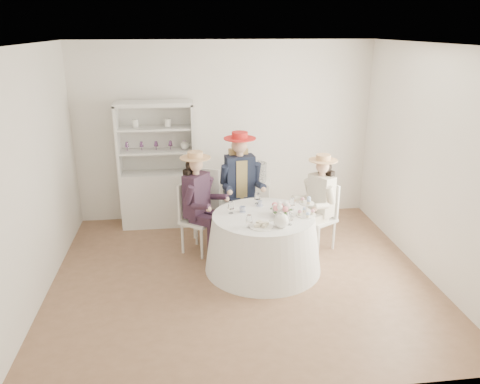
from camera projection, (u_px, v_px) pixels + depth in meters
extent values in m
plane|color=brown|center=(241.00, 276.00, 5.71)|extent=(4.50, 4.50, 0.00)
plane|color=white|center=(241.00, 44.00, 4.81)|extent=(4.50, 4.50, 0.00)
plane|color=white|center=(225.00, 132.00, 7.13)|extent=(4.50, 0.00, 4.50)
plane|color=white|center=(276.00, 249.00, 3.39)|extent=(4.50, 0.00, 4.50)
plane|color=white|center=(33.00, 177.00, 5.00)|extent=(0.00, 4.50, 4.50)
plane|color=white|center=(430.00, 163.00, 5.52)|extent=(0.00, 4.50, 4.50)
cone|color=white|center=(263.00, 243.00, 5.78)|extent=(1.44, 1.44, 0.70)
cylinder|color=white|center=(264.00, 216.00, 5.66)|extent=(1.24, 1.24, 0.02)
cube|color=silver|center=(159.00, 198.00, 7.08)|extent=(1.18, 0.73, 0.83)
cube|color=silver|center=(156.00, 136.00, 6.95)|extent=(1.07, 0.37, 1.01)
cube|color=silver|center=(153.00, 104.00, 6.60)|extent=(1.18, 0.73, 0.06)
cube|color=silver|center=(118.00, 140.00, 6.71)|extent=(0.16, 0.41, 1.01)
cube|color=silver|center=(193.00, 138.00, 6.84)|extent=(0.16, 0.41, 1.01)
cube|color=silver|center=(156.00, 151.00, 6.84)|extent=(1.10, 0.66, 0.03)
cube|color=silver|center=(155.00, 128.00, 6.72)|extent=(1.10, 0.66, 0.03)
sphere|color=white|center=(185.00, 145.00, 6.86)|extent=(0.13, 0.13, 0.13)
cube|color=silver|center=(257.00, 200.00, 7.30)|extent=(0.48, 0.48, 0.63)
cylinder|color=black|center=(257.00, 172.00, 7.14)|extent=(0.34, 0.34, 0.29)
cube|color=silver|center=(199.00, 221.00, 6.18)|extent=(0.55, 0.55, 0.04)
cylinder|color=silver|center=(202.00, 244.00, 6.06)|extent=(0.04, 0.04, 0.43)
cylinder|color=silver|center=(215.00, 235.00, 6.31)|extent=(0.04, 0.04, 0.43)
cylinder|color=silver|center=(183.00, 238.00, 6.21)|extent=(0.04, 0.04, 0.43)
cylinder|color=silver|center=(197.00, 230.00, 6.46)|extent=(0.04, 0.04, 0.43)
cube|color=silver|center=(187.00, 200.00, 6.18)|extent=(0.25, 0.31, 0.49)
cube|color=black|center=(197.00, 195.00, 6.07)|extent=(0.37, 0.40, 0.57)
cube|color=black|center=(202.00, 220.00, 6.03)|extent=(0.34, 0.31, 0.12)
cylinder|color=black|center=(211.00, 243.00, 6.06)|extent=(0.10, 0.10, 0.45)
cylinder|color=black|center=(189.00, 195.00, 5.87)|extent=(0.19, 0.18, 0.27)
cube|color=black|center=(210.00, 215.00, 6.17)|extent=(0.34, 0.31, 0.12)
cylinder|color=black|center=(219.00, 238.00, 6.20)|extent=(0.10, 0.10, 0.45)
cylinder|color=black|center=(208.00, 186.00, 6.19)|extent=(0.19, 0.18, 0.27)
cylinder|color=#D8A889|center=(196.00, 173.00, 5.97)|extent=(0.09, 0.09, 0.08)
sphere|color=#D8A889|center=(196.00, 164.00, 5.93)|extent=(0.19, 0.19, 0.19)
sphere|color=black|center=(193.00, 165.00, 5.96)|extent=(0.19, 0.19, 0.19)
cube|color=black|center=(191.00, 182.00, 6.05)|extent=(0.21, 0.23, 0.37)
cylinder|color=tan|center=(195.00, 158.00, 5.90)|extent=(0.39, 0.39, 0.01)
cylinder|color=tan|center=(195.00, 155.00, 5.89)|extent=(0.20, 0.20, 0.08)
cube|color=silver|center=(240.00, 205.00, 6.59)|extent=(0.49, 0.49, 0.04)
cylinder|color=silver|center=(231.00, 228.00, 6.47)|extent=(0.04, 0.04, 0.48)
cylinder|color=silver|center=(255.00, 225.00, 6.56)|extent=(0.04, 0.04, 0.48)
cylinder|color=silver|center=(226.00, 218.00, 6.79)|extent=(0.04, 0.04, 0.48)
cylinder|color=silver|center=(249.00, 216.00, 6.87)|extent=(0.04, 0.04, 0.48)
cube|color=silver|center=(237.00, 181.00, 6.67)|extent=(0.42, 0.08, 0.55)
cube|color=#1A2034|center=(240.00, 178.00, 6.48)|extent=(0.42, 0.27, 0.63)
cube|color=tan|center=(240.00, 178.00, 6.48)|extent=(0.18, 0.26, 0.55)
cube|color=#1A2034|center=(236.00, 203.00, 6.42)|extent=(0.19, 0.39, 0.13)
cylinder|color=#1A2034|center=(238.00, 230.00, 6.39)|extent=(0.11, 0.11, 0.50)
cylinder|color=#1A2034|center=(224.00, 175.00, 6.36)|extent=(0.12, 0.20, 0.30)
cube|color=#1A2034|center=(249.00, 202.00, 6.46)|extent=(0.19, 0.39, 0.13)
cylinder|color=#1A2034|center=(252.00, 228.00, 6.43)|extent=(0.11, 0.11, 0.50)
cylinder|color=#1A2034|center=(256.00, 172.00, 6.46)|extent=(0.12, 0.20, 0.30)
cylinder|color=#D8A889|center=(240.00, 154.00, 6.36)|extent=(0.10, 0.10, 0.09)
sphere|color=#D8A889|center=(240.00, 145.00, 6.32)|extent=(0.21, 0.21, 0.21)
sphere|color=tan|center=(239.00, 146.00, 6.37)|extent=(0.21, 0.21, 0.21)
cube|color=tan|center=(238.00, 163.00, 6.49)|extent=(0.27, 0.12, 0.41)
cylinder|color=red|center=(240.00, 138.00, 6.29)|extent=(0.44, 0.44, 0.01)
cylinder|color=red|center=(240.00, 135.00, 6.28)|extent=(0.22, 0.22, 0.09)
cube|color=silver|center=(319.00, 220.00, 6.28)|extent=(0.51, 0.51, 0.04)
cylinder|color=silver|center=(302.00, 233.00, 6.38)|extent=(0.03, 0.03, 0.41)
cylinder|color=silver|center=(318.00, 241.00, 6.15)|extent=(0.03, 0.03, 0.41)
cylinder|color=silver|center=(317.00, 228.00, 6.55)|extent=(0.03, 0.03, 0.41)
cylinder|color=silver|center=(334.00, 235.00, 6.33)|extent=(0.03, 0.03, 0.41)
cube|color=silver|center=(328.00, 199.00, 6.29)|extent=(0.21, 0.32, 0.47)
cube|color=beige|center=(321.00, 195.00, 6.18)|extent=(0.33, 0.39, 0.54)
cube|color=beige|center=(308.00, 215.00, 6.25)|extent=(0.34, 0.27, 0.11)
cylinder|color=beige|center=(301.00, 236.00, 6.27)|extent=(0.09, 0.09, 0.43)
cylinder|color=beige|center=(309.00, 187.00, 6.28)|extent=(0.18, 0.16, 0.26)
cube|color=beige|center=(318.00, 218.00, 6.13)|extent=(0.34, 0.27, 0.11)
cylinder|color=beige|center=(310.00, 241.00, 6.15)|extent=(0.09, 0.09, 0.43)
cylinder|color=beige|center=(331.00, 195.00, 5.99)|extent=(0.18, 0.16, 0.26)
cylinder|color=#D8A889|center=(322.00, 174.00, 6.08)|extent=(0.08, 0.08, 0.08)
sphere|color=#D8A889|center=(323.00, 167.00, 6.04)|extent=(0.18, 0.18, 0.18)
sphere|color=black|center=(325.00, 167.00, 6.07)|extent=(0.18, 0.18, 0.18)
cube|color=black|center=(326.00, 183.00, 6.17)|extent=(0.18, 0.23, 0.36)
cylinder|color=tan|center=(323.00, 160.00, 6.02)|extent=(0.38, 0.38, 0.01)
cylinder|color=tan|center=(323.00, 157.00, 6.00)|extent=(0.19, 0.19, 0.08)
cube|color=silver|center=(210.00, 203.00, 6.67)|extent=(0.58, 0.58, 0.04)
cylinder|color=silver|center=(226.00, 216.00, 6.87)|extent=(0.04, 0.04, 0.48)
cylinder|color=silver|center=(203.00, 214.00, 6.96)|extent=(0.04, 0.04, 0.48)
cylinder|color=silver|center=(218.00, 225.00, 6.55)|extent=(0.04, 0.04, 0.48)
cylinder|color=silver|center=(195.00, 223.00, 6.64)|extent=(0.04, 0.04, 0.48)
cube|color=silver|center=(205.00, 188.00, 6.39)|extent=(0.40, 0.19, 0.55)
imported|color=white|center=(243.00, 210.00, 5.75)|extent=(0.09, 0.09, 0.06)
imported|color=white|center=(260.00, 204.00, 5.94)|extent=(0.08, 0.08, 0.06)
imported|color=white|center=(280.00, 207.00, 5.84)|extent=(0.10, 0.10, 0.07)
imported|color=white|center=(281.00, 215.00, 5.60)|extent=(0.23, 0.23, 0.05)
sphere|color=pink|center=(286.00, 207.00, 5.67)|extent=(0.07, 0.07, 0.07)
sphere|color=white|center=(284.00, 206.00, 5.70)|extent=(0.07, 0.07, 0.07)
sphere|color=pink|center=(282.00, 205.00, 5.72)|extent=(0.07, 0.07, 0.07)
sphere|color=white|center=(279.00, 206.00, 5.71)|extent=(0.07, 0.07, 0.07)
sphere|color=pink|center=(276.00, 206.00, 5.69)|extent=(0.07, 0.07, 0.07)
sphere|color=white|center=(276.00, 207.00, 5.65)|extent=(0.07, 0.07, 0.07)
sphere|color=pink|center=(278.00, 208.00, 5.62)|extent=(0.07, 0.07, 0.07)
sphere|color=white|center=(281.00, 209.00, 5.60)|extent=(0.07, 0.07, 0.07)
sphere|color=pink|center=(284.00, 209.00, 5.61)|extent=(0.07, 0.07, 0.07)
sphere|color=white|center=(286.00, 208.00, 5.63)|extent=(0.07, 0.07, 0.07)
sphere|color=white|center=(281.00, 221.00, 5.31)|extent=(0.17, 0.17, 0.17)
cylinder|color=white|center=(290.00, 219.00, 5.32)|extent=(0.10, 0.03, 0.08)
cylinder|color=white|center=(281.00, 214.00, 5.28)|extent=(0.04, 0.04, 0.02)
cylinder|color=white|center=(261.00, 226.00, 5.33)|extent=(0.27, 0.27, 0.01)
cube|color=beige|center=(257.00, 225.00, 5.29)|extent=(0.06, 0.04, 0.03)
cube|color=beige|center=(261.00, 223.00, 5.31)|extent=(0.07, 0.06, 0.03)
cube|color=beige|center=(265.00, 223.00, 5.34)|extent=(0.07, 0.07, 0.03)
cube|color=beige|center=(259.00, 222.00, 5.35)|extent=(0.07, 0.07, 0.03)
cube|color=beige|center=(265.00, 226.00, 5.28)|extent=(0.07, 0.07, 0.03)
cylinder|color=white|center=(306.00, 215.00, 5.65)|extent=(0.24, 0.24, 0.01)
cylinder|color=white|center=(306.00, 209.00, 5.62)|extent=(0.02, 0.02, 0.16)
cylinder|color=white|center=(307.00, 203.00, 5.60)|extent=(0.18, 0.18, 0.01)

